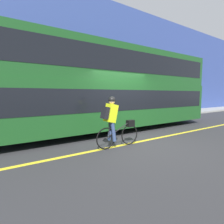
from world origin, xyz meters
The scene contains 6 objects.
ground_plane centered at (0.00, 0.00, 0.00)m, with size 80.00×80.00×0.00m, color #2D2D30.
road_center_line centered at (0.00, 0.05, 0.00)m, with size 50.00×0.14×0.01m, color yellow.
sidewalk_curb centered at (0.00, 4.88, 0.07)m, with size 60.00×2.14×0.14m.
building_facade centered at (0.00, 6.10, 3.98)m, with size 60.00×0.30×7.96m.
bus centered at (0.33, 2.26, 2.03)m, with size 10.69×2.44×3.67m.
cyclist_on_bike centered at (-1.11, -0.02, 0.86)m, with size 1.59×0.32×1.60m.
Camera 1 is at (-4.11, -4.40, 1.66)m, focal length 28.00 mm.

